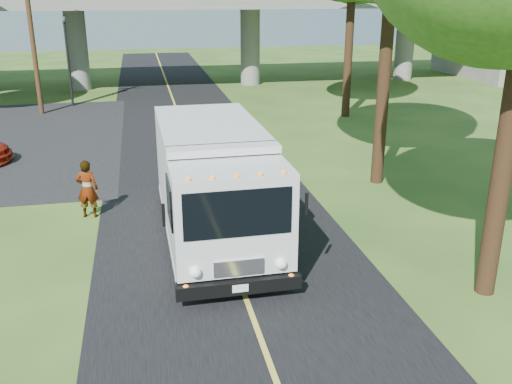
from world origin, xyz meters
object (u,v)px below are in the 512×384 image
object	(u,v)px
step_van	(214,181)
pedestrian	(87,189)
utility_pole	(31,29)
traffic_signal	(67,51)

from	to	relation	value
step_van	pedestrian	distance (m)	4.38
step_van	pedestrian	xyz separation A→B (m)	(-3.58, 2.38, -0.81)
utility_pole	pedestrian	xyz separation A→B (m)	(3.70, -16.38, -3.69)
utility_pole	step_van	world-z (taller)	utility_pole
utility_pole	traffic_signal	bearing A→B (deg)	53.13
utility_pole	pedestrian	bearing A→B (deg)	-77.27
step_van	pedestrian	world-z (taller)	step_van
pedestrian	utility_pole	bearing A→B (deg)	-67.57
utility_pole	pedestrian	distance (m)	17.20
step_van	pedestrian	bearing A→B (deg)	145.58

